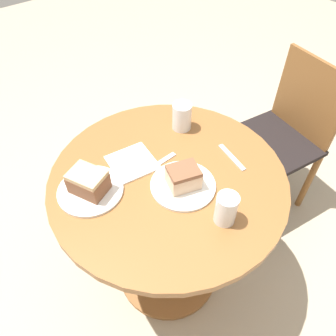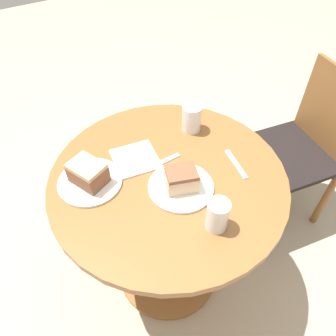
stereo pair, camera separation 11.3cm
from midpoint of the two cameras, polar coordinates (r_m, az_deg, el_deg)
name	(u,v)px [view 1 (the left image)]	position (r m, az deg, el deg)	size (l,w,h in m)	color
ground_plane	(168,271)	(1.79, -1.89, -17.59)	(8.00, 8.00, 0.00)	tan
table	(168,208)	(1.32, -2.48, -7.20)	(0.85, 0.85, 0.75)	brown
chair	(277,138)	(1.82, 16.85, 4.92)	(0.49, 0.53, 0.86)	brown
plate_near	(183,185)	(1.13, -0.25, -3.17)	(0.23, 0.23, 0.01)	silver
plate_far	(91,190)	(1.16, -16.10, -3.92)	(0.22, 0.22, 0.01)	silver
cake_slice_near	(183,177)	(1.09, -0.26, -1.75)	(0.11, 0.13, 0.08)	beige
cake_slice_far	(88,182)	(1.12, -16.57, -2.46)	(0.14, 0.13, 0.08)	brown
glass_lemonade	(226,210)	(1.01, 6.90, -7.45)	(0.07, 0.07, 0.11)	silver
glass_water	(182,118)	(1.32, -0.05, 8.61)	(0.08, 0.08, 0.11)	silver
napkin_stack	(132,163)	(1.21, -8.90, 0.80)	(0.18, 0.18, 0.01)	white
fork	(159,163)	(1.20, -4.32, 0.65)	(0.02, 0.16, 0.00)	silver
spoon	(232,157)	(1.24, 8.50, 1.76)	(0.15, 0.05, 0.00)	silver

